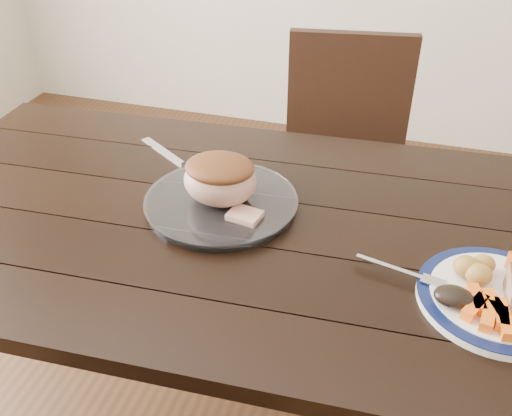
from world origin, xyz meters
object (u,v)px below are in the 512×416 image
(serving_platter, at_px, (221,204))
(fork, at_px, (406,273))
(dining_table, at_px, (226,248))
(carving_knife, at_px, (189,168))
(dinner_plate, at_px, (496,299))
(roast_joint, at_px, (220,181))
(chair_far, at_px, (344,160))

(serving_platter, bearing_deg, fork, -17.98)
(dining_table, distance_m, carving_knife, 0.25)
(carving_knife, bearing_deg, serving_platter, -11.05)
(serving_platter, distance_m, carving_knife, 0.19)
(serving_platter, bearing_deg, dining_table, -58.38)
(dinner_plate, height_order, roast_joint, roast_joint)
(dinner_plate, distance_m, roast_joint, 0.62)
(fork, bearing_deg, carving_knife, 167.54)
(dinner_plate, relative_size, fork, 1.65)
(serving_platter, relative_size, carving_knife, 1.24)
(dining_table, xyz_separation_m, roast_joint, (-0.02, 0.03, 0.16))
(dinner_plate, bearing_deg, serving_platter, 165.67)
(chair_far, distance_m, carving_knife, 0.69)
(dinner_plate, xyz_separation_m, serving_platter, (-0.60, 0.15, 0.00))
(fork, height_order, carving_knife, fork)
(fork, height_order, roast_joint, roast_joint)
(dining_table, relative_size, serving_platter, 4.76)
(dinner_plate, height_order, fork, fork)
(dinner_plate, xyz_separation_m, fork, (-0.17, 0.01, 0.01))
(chair_far, height_order, dinner_plate, chair_far)
(chair_far, bearing_deg, roast_joint, 66.43)
(chair_far, bearing_deg, dinner_plate, 106.86)
(serving_platter, relative_size, fork, 1.95)
(serving_platter, relative_size, roast_joint, 2.06)
(serving_platter, xyz_separation_m, roast_joint, (0.00, 0.00, 0.06))
(dinner_plate, relative_size, roast_joint, 1.73)
(dining_table, height_order, carving_knife, carving_knife)
(carving_knife, bearing_deg, fork, 7.94)
(roast_joint, bearing_deg, dinner_plate, -14.33)
(serving_platter, xyz_separation_m, fork, (0.43, -0.14, 0.01))
(roast_joint, bearing_deg, chair_far, 75.00)
(dining_table, distance_m, dinner_plate, 0.60)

